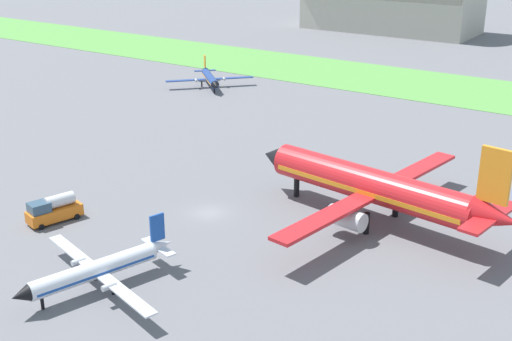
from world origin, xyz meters
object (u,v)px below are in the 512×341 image
(airplane_taxiing_turboprop, at_px, (210,78))
(airplane_foreground_turboprop, at_px, (98,269))
(airplane_midfield_jet, at_px, (375,187))
(fuel_truck_near_gate, at_px, (53,209))

(airplane_taxiing_turboprop, bearing_deg, airplane_foreground_turboprop, -16.99)
(airplane_midfield_jet, height_order, fuel_truck_near_gate, airplane_midfield_jet)
(airplane_midfield_jet, bearing_deg, fuel_truck_near_gate, 42.06)
(airplane_midfield_jet, xyz_separation_m, airplane_foreground_turboprop, (-15.86, -29.72, -2.35))
(airplane_midfield_jet, height_order, airplane_taxiing_turboprop, airplane_midfield_jet)
(airplane_midfield_jet, bearing_deg, airplane_taxiing_turboprop, -28.39)
(airplane_taxiing_turboprop, relative_size, fuel_truck_near_gate, 2.14)
(airplane_foreground_turboprop, distance_m, airplane_taxiing_turboprop, 84.50)
(airplane_foreground_turboprop, distance_m, fuel_truck_near_gate, 18.16)
(airplane_midfield_jet, relative_size, airplane_foreground_turboprop, 1.81)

